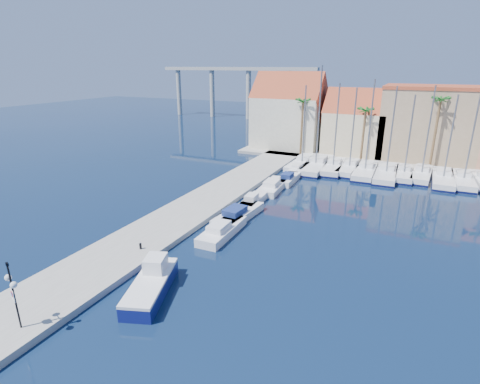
# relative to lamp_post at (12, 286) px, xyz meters

# --- Properties ---
(ground) EXTENTS (260.00, 260.00, 0.00)m
(ground) POSITION_rel_lamp_post_xyz_m (7.46, 8.35, -3.30)
(ground) COLOR black
(ground) RESTS_ON ground
(quay_west) EXTENTS (6.00, 77.00, 0.50)m
(quay_west) POSITION_rel_lamp_post_xyz_m (-1.54, 21.85, -3.05)
(quay_west) COLOR gray
(quay_west) RESTS_ON ground
(shore_north) EXTENTS (54.00, 16.00, 0.50)m
(shore_north) POSITION_rel_lamp_post_xyz_m (17.46, 56.35, -3.05)
(shore_north) COLOR gray
(shore_north) RESTS_ON ground
(lamp_post) EXTENTS (1.39, 0.74, 4.27)m
(lamp_post) POSITION_rel_lamp_post_xyz_m (0.00, 0.00, 0.00)
(lamp_post) COLOR black
(lamp_post) RESTS_ON quay_west
(bollard) EXTENTS (0.20, 0.20, 0.51)m
(bollard) POSITION_rel_lamp_post_xyz_m (-0.20, 10.80, -2.55)
(bollard) COLOR black
(bollard) RESTS_ON quay_west
(fishing_boat) EXTENTS (4.09, 6.63, 2.20)m
(fishing_boat) POSITION_rel_lamp_post_xyz_m (4.16, 6.73, -2.57)
(fishing_boat) COLOR navy
(fishing_boat) RESTS_ON ground
(motorboat_west_0) EXTENTS (2.25, 6.63, 1.40)m
(motorboat_west_0) POSITION_rel_lamp_post_xyz_m (4.13, 16.96, -2.79)
(motorboat_west_0) COLOR white
(motorboat_west_0) RESTS_ON ground
(motorboat_west_1) EXTENTS (2.82, 7.33, 1.40)m
(motorboat_west_1) POSITION_rel_lamp_post_xyz_m (3.75, 21.16, -2.79)
(motorboat_west_1) COLOR white
(motorboat_west_1) RESTS_ON ground
(motorboat_west_2) EXTENTS (1.93, 5.16, 1.40)m
(motorboat_west_2) POSITION_rel_lamp_post_xyz_m (3.52, 25.43, -2.79)
(motorboat_west_2) COLOR white
(motorboat_west_2) RESTS_ON ground
(motorboat_west_3) EXTENTS (2.76, 7.24, 1.40)m
(motorboat_west_3) POSITION_rel_lamp_post_xyz_m (3.63, 31.55, -2.79)
(motorboat_west_3) COLOR white
(motorboat_west_3) RESTS_ON ground
(motorboat_west_4) EXTENTS (1.95, 5.72, 1.40)m
(motorboat_west_4) POSITION_rel_lamp_post_xyz_m (4.34, 35.43, -2.79)
(motorboat_west_4) COLOR white
(motorboat_west_4) RESTS_ON ground
(motorboat_west_5) EXTENTS (1.84, 5.09, 1.40)m
(motorboat_west_5) POSITION_rel_lamp_post_xyz_m (4.13, 40.46, -2.79)
(motorboat_west_5) COLOR white
(motorboat_west_5) RESTS_ON ground
(motorboat_west_6) EXTENTS (2.33, 7.07, 1.40)m
(motorboat_west_6) POSITION_rel_lamp_post_xyz_m (4.01, 47.10, -2.79)
(motorboat_west_6) COLOR white
(motorboat_west_6) RESTS_ON ground
(sailboat_0) EXTENTS (2.96, 10.44, 12.25)m
(sailboat_0) POSITION_rel_lamp_post_xyz_m (3.76, 44.26, -2.73)
(sailboat_0) COLOR white
(sailboat_0) RESTS_ON ground
(sailboat_1) EXTENTS (3.28, 11.93, 14.99)m
(sailboat_1) POSITION_rel_lamp_post_xyz_m (5.91, 44.25, -2.72)
(sailboat_1) COLOR white
(sailboat_1) RESTS_ON ground
(sailboat_2) EXTENTS (3.29, 9.79, 12.65)m
(sailboat_2) POSITION_rel_lamp_post_xyz_m (8.47, 44.22, -2.71)
(sailboat_2) COLOR white
(sailboat_2) RESTS_ON ground
(sailboat_3) EXTENTS (3.06, 9.12, 12.07)m
(sailboat_3) POSITION_rel_lamp_post_xyz_m (10.85, 44.61, -2.71)
(sailboat_3) COLOR white
(sailboat_3) RESTS_ON ground
(sailboat_4) EXTENTS (2.97, 10.31, 13.26)m
(sailboat_4) POSITION_rel_lamp_post_xyz_m (13.10, 44.04, -2.71)
(sailboat_4) COLOR white
(sailboat_4) RESTS_ON ground
(sailboat_5) EXTENTS (2.99, 10.62, 12.44)m
(sailboat_5) POSITION_rel_lamp_post_xyz_m (15.97, 43.83, -2.73)
(sailboat_5) COLOR white
(sailboat_5) RESTS_ON ground
(sailboat_6) EXTENTS (2.44, 8.18, 11.33)m
(sailboat_6) POSITION_rel_lamp_post_xyz_m (18.23, 44.52, -2.70)
(sailboat_6) COLOR white
(sailboat_6) RESTS_ON ground
(sailboat_7) EXTENTS (2.97, 9.04, 12.55)m
(sailboat_7) POSITION_rel_lamp_post_xyz_m (20.47, 45.26, -2.70)
(sailboat_7) COLOR white
(sailboat_7) RESTS_ON ground
(sailboat_8) EXTENTS (2.67, 9.95, 11.53)m
(sailboat_8) POSITION_rel_lamp_post_xyz_m (23.08, 44.50, -2.73)
(sailboat_8) COLOR white
(sailboat_8) RESTS_ON ground
(sailboat_9) EXTENTS (2.65, 9.05, 11.74)m
(sailboat_9) POSITION_rel_lamp_post_xyz_m (25.44, 44.66, -2.71)
(sailboat_9) COLOR white
(sailboat_9) RESTS_ON ground
(building_0) EXTENTS (12.30, 9.00, 13.50)m
(building_0) POSITION_rel_lamp_post_xyz_m (-2.54, 55.35, 3.22)
(building_0) COLOR beige
(building_0) RESTS_ON shore_north
(building_1) EXTENTS (10.30, 8.00, 11.00)m
(building_1) POSITION_rel_lamp_post_xyz_m (9.46, 55.35, 1.99)
(building_1) COLOR beige
(building_1) RESTS_ON shore_north
(building_2) EXTENTS (14.20, 10.20, 11.50)m
(building_2) POSITION_rel_lamp_post_xyz_m (20.46, 56.35, 2.96)
(building_2) COLOR #A08562
(building_2) RESTS_ON shore_north
(palm_0) EXTENTS (2.60, 2.60, 10.15)m
(palm_0) POSITION_rel_lamp_post_xyz_m (1.46, 50.35, 5.78)
(palm_0) COLOR brown
(palm_0) RESTS_ON shore_north
(palm_1) EXTENTS (2.60, 2.60, 9.15)m
(palm_1) POSITION_rel_lamp_post_xyz_m (11.46, 50.35, 4.83)
(palm_1) COLOR brown
(palm_1) RESTS_ON shore_north
(palm_2) EXTENTS (2.60, 2.60, 11.15)m
(palm_2) POSITION_rel_lamp_post_xyz_m (21.46, 50.35, 6.71)
(palm_2) COLOR brown
(palm_2) RESTS_ON shore_north
(viaduct) EXTENTS (48.00, 2.20, 14.45)m
(viaduct) POSITION_rel_lamp_post_xyz_m (-31.61, 90.35, 6.95)
(viaduct) COLOR #9E9E99
(viaduct) RESTS_ON ground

